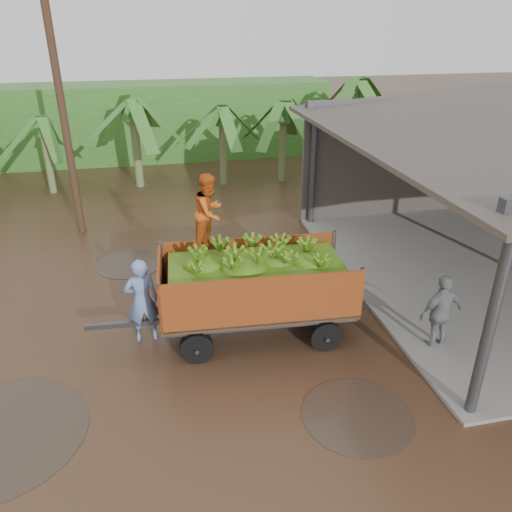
# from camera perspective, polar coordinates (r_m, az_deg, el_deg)

# --- Properties ---
(ground) EXTENTS (100.00, 100.00, 0.00)m
(ground) POSITION_cam_1_polar(r_m,az_deg,el_deg) (11.61, -10.54, -8.73)
(ground) COLOR black
(ground) RESTS_ON ground
(hedge_north) EXTENTS (22.00, 3.00, 3.60)m
(hedge_north) POSITION_cam_1_polar(r_m,az_deg,el_deg) (26.14, -17.04, 14.32)
(hedge_north) COLOR #2D661E
(hedge_north) RESTS_ON ground
(banana_trailer) EXTENTS (5.81, 2.24, 3.60)m
(banana_trailer) POSITION_cam_1_polar(r_m,az_deg,el_deg) (10.82, -0.20, -3.02)
(banana_trailer) COLOR #BF4F1B
(banana_trailer) RESTS_ON ground
(man_blue) EXTENTS (0.74, 0.51, 1.96)m
(man_blue) POSITION_cam_1_polar(r_m,az_deg,el_deg) (11.01, -12.88, -5.00)
(man_blue) COLOR #667FBB
(man_blue) RESTS_ON ground
(man_grey) EXTENTS (1.08, 0.58, 1.74)m
(man_grey) POSITION_cam_1_polar(r_m,az_deg,el_deg) (11.21, 20.37, -6.10)
(man_grey) COLOR gray
(man_grey) RESTS_ON ground
(utility_pole) EXTENTS (1.20, 0.24, 8.33)m
(utility_pole) POSITION_cam_1_polar(r_m,az_deg,el_deg) (16.53, -21.41, 16.19)
(utility_pole) COLOR #47301E
(utility_pole) RESTS_ON ground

